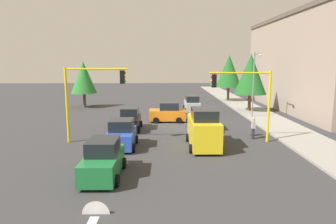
{
  "coord_description": "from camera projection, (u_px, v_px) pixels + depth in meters",
  "views": [
    {
      "loc": [
        28.17,
        -0.26,
        5.94
      ],
      "look_at": [
        -0.67,
        0.05,
        1.2
      ],
      "focal_mm": 32.3,
      "sensor_mm": 36.0,
      "label": 1
    }
  ],
  "objects": [
    {
      "name": "delivery_van_yellow",
      "position": [
        204.0,
        129.0,
        21.32
      ],
      "size": [
        4.8,
        2.22,
        2.77
      ],
      "color": "yellow",
      "rests_on": "ground"
    },
    {
      "name": "pedestrian_crossing",
      "position": [
        253.0,
        128.0,
        23.63
      ],
      "size": [
        0.4,
        0.24,
        1.7
      ],
      "color": "#262638",
      "rests_on": "ground"
    },
    {
      "name": "tree_roadside_far",
      "position": [
        229.0,
        71.0,
        45.87
      ],
      "size": [
        3.88,
        3.88,
        7.08
      ],
      "color": "brown",
      "rests_on": "ground"
    },
    {
      "name": "car_silver",
      "position": [
        192.0,
        104.0,
        36.93
      ],
      "size": [
        4.11,
        2.04,
        1.98
      ],
      "color": "#B2B5BA",
      "rests_on": "ground"
    },
    {
      "name": "tree_roadside_mid",
      "position": [
        251.0,
        74.0,
        36.03
      ],
      "size": [
        3.81,
        3.81,
        6.95
      ],
      "color": "brown",
      "rests_on": "ground"
    },
    {
      "name": "ground_plane",
      "position": [
        168.0,
        126.0,
        28.77
      ],
      "size": [
        120.0,
        120.0,
        0.0
      ],
      "primitive_type": "plane",
      "color": "#353538"
    },
    {
      "name": "traffic_signal_near_right",
      "position": [
        91.0,
        90.0,
        22.14
      ],
      "size": [
        0.36,
        4.59,
        5.62
      ],
      "color": "yellow",
      "rests_on": "ground"
    },
    {
      "name": "car_green",
      "position": [
        103.0,
        160.0,
        15.81
      ],
      "size": [
        4.15,
        2.04,
        1.98
      ],
      "color": "#1E7238",
      "rests_on": "ground"
    },
    {
      "name": "apartment_block",
      "position": [
        315.0,
        63.0,
        37.66
      ],
      "size": [
        26.01,
        9.3,
        11.75
      ],
      "color": "gray",
      "rests_on": "ground"
    },
    {
      "name": "car_white",
      "position": [
        201.0,
        120.0,
        26.81
      ],
      "size": [
        3.72,
        2.11,
        1.98
      ],
      "color": "white",
      "rests_on": "ground"
    },
    {
      "name": "lane_arrow_mid",
      "position": [
        93.0,
        221.0,
        11.45
      ],
      "size": [
        2.4,
        1.1,
        1.1
      ],
      "color": "silver",
      "rests_on": "ground"
    },
    {
      "name": "street_lamp_curbside",
      "position": [
        255.0,
        78.0,
        31.72
      ],
      "size": [
        2.15,
        0.28,
        7.0
      ],
      "color": "slate",
      "rests_on": "ground"
    },
    {
      "name": "tree_opposite_side",
      "position": [
        84.0,
        77.0,
        39.84
      ],
      "size": [
        3.37,
        3.37,
        6.12
      ],
      "color": "brown",
      "rests_on": "ground"
    },
    {
      "name": "car_blue",
      "position": [
        121.0,
        135.0,
        21.27
      ],
      "size": [
        3.65,
        2.12,
        1.98
      ],
      "color": "blue",
      "rests_on": "ground"
    },
    {
      "name": "traffic_signal_near_left",
      "position": [
        245.0,
        92.0,
        22.29
      ],
      "size": [
        0.36,
        4.59,
        5.34
      ],
      "color": "yellow",
      "rests_on": "ground"
    },
    {
      "name": "sidewalk_kerb",
      "position": [
        261.0,
        115.0,
        33.8
      ],
      "size": [
        80.0,
        4.0,
        0.15
      ],
      "primitive_type": "cube",
      "color": "gray",
      "rests_on": "ground"
    },
    {
      "name": "lane_arrow_near",
      "position": [
        117.0,
        167.0,
        17.37
      ],
      "size": [
        2.4,
        1.1,
        1.1
      ],
      "color": "silver",
      "rests_on": "ground"
    },
    {
      "name": "car_black",
      "position": [
        130.0,
        120.0,
        26.85
      ],
      "size": [
        3.84,
        1.99,
        1.98
      ],
      "color": "black",
      "rests_on": "ground"
    },
    {
      "name": "car_orange",
      "position": [
        168.0,
        113.0,
        30.6
      ],
      "size": [
        2.09,
        3.64,
        1.98
      ],
      "color": "orange",
      "rests_on": "ground"
    }
  ]
}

